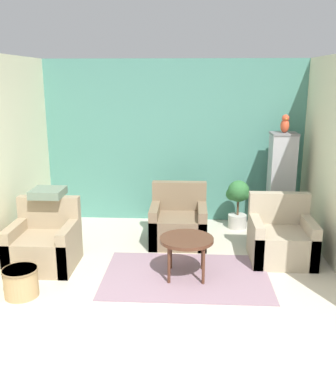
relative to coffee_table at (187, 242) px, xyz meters
The scene contains 13 objects.
ground_plane 1.22m from the coffee_table, 102.45° to the right, with size 20.00×20.00×0.00m, color beige.
wall_back_accent 2.34m from the coffee_table, 96.47° to the left, with size 4.22×0.06×2.58m.
wall_left 2.53m from the coffee_table, 167.59° to the left, with size 0.06×3.25×2.58m.
area_rug 0.43m from the coffee_table, behind, with size 1.96×1.29×0.01m.
coffee_table is the anchor object (origin of this frame).
armchair_left 1.79m from the coffee_table, behind, with size 0.79×0.73×0.83m.
armchair_right 1.35m from the coffee_table, 24.97° to the left, with size 0.79×0.73×0.83m.
armchair_middle 1.12m from the coffee_table, 96.63° to the left, with size 0.79×0.73×0.83m.
birdcage 2.24m from the coffee_table, 50.78° to the left, with size 0.48×0.48×1.51m.
parrot 2.52m from the coffee_table, 50.82° to the left, with size 0.13×0.23×0.27m.
potted_plant 1.92m from the coffee_table, 66.27° to the left, with size 0.37×0.33×0.77m.
wicker_basket 1.88m from the coffee_table, 162.36° to the right, with size 0.38×0.38×0.32m.
throw_pillow 1.89m from the coffee_table, 165.08° to the left, with size 0.40×0.40×0.10m.
Camera 1 is at (0.29, -3.55, 2.29)m, focal length 40.00 mm.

